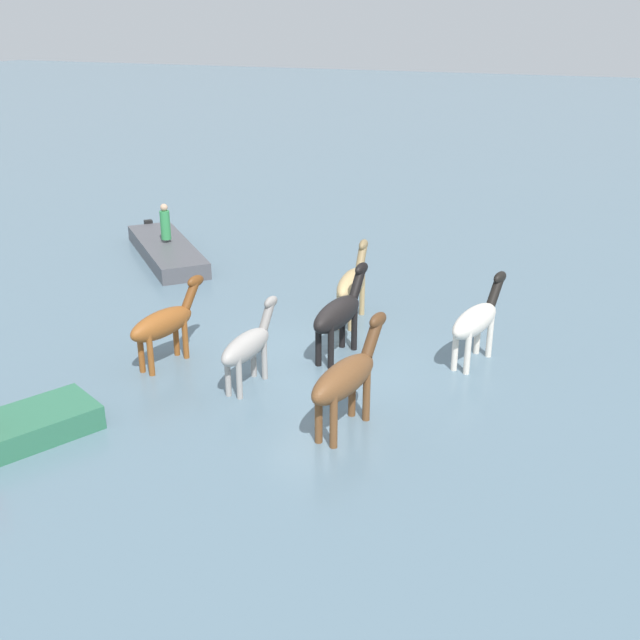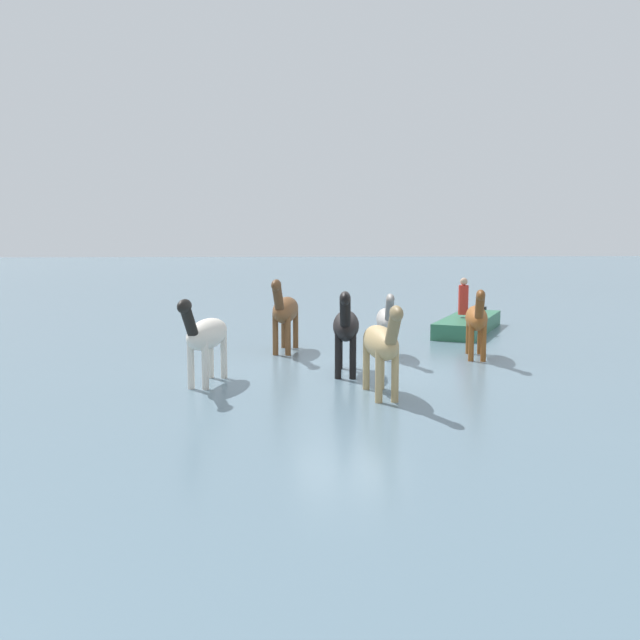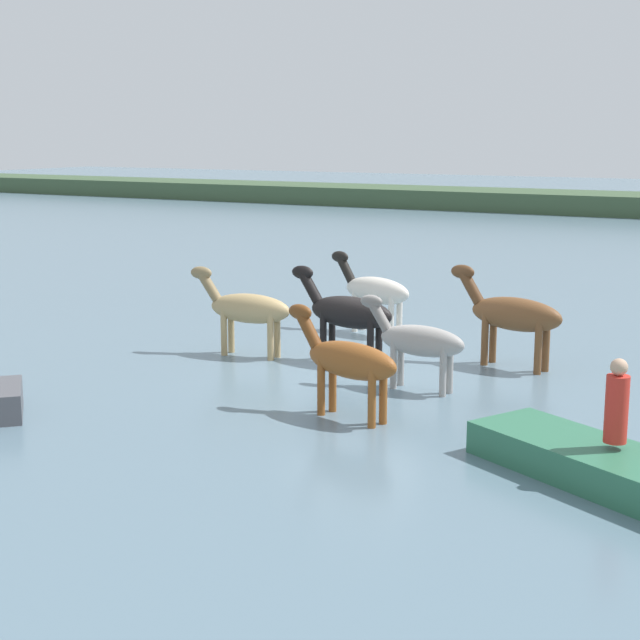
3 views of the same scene
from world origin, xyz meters
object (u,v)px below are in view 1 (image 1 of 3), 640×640
horse_lead (352,283)px  horse_mid_herd (476,320)px  boat_launch_far (167,253)px  horse_pinto_flank (346,377)px  horse_chestnut_trailing (339,313)px  horse_dark_mare (165,323)px  person_spotter_bow (165,223)px  horse_rear_stallion (248,346)px

horse_lead → horse_mid_herd: bearing=-115.6°
horse_lead → boat_launch_far: 8.13m
horse_pinto_flank → horse_lead: bearing=29.6°
horse_chestnut_trailing → horse_pinto_flank: horse_pinto_flank is taller
horse_mid_herd → horse_dark_mare: 7.16m
horse_chestnut_trailing → horse_lead: size_ratio=1.05×
boat_launch_far → person_spotter_bow: size_ratio=4.13×
horse_mid_herd → person_spotter_bow: size_ratio=2.08×
horse_mid_herd → horse_dark_mare: bearing=127.4°
horse_mid_herd → horse_rear_stallion: 5.30m
horse_dark_mare → boat_launch_far: bearing=44.8°
horse_chestnut_trailing → horse_lead: bearing=18.7°
horse_rear_stallion → person_spotter_bow: person_spotter_bow is taller
horse_mid_herd → horse_lead: size_ratio=1.00×
horse_chestnut_trailing → horse_pinto_flank: (3.14, 1.32, 0.03)m
horse_pinto_flank → horse_mid_herd: horse_pinto_flank is taller
horse_dark_mare → horse_lead: bearing=-24.7°
horse_chestnut_trailing → horse_pinto_flank: 3.41m
horse_chestnut_trailing → boat_launch_far: 9.55m
horse_chestnut_trailing → person_spotter_bow: 9.61m
horse_pinto_flank → horse_rear_stallion: bearing=80.9°
horse_chestnut_trailing → person_spotter_bow: horse_chestnut_trailing is taller
horse_chestnut_trailing → horse_mid_herd: 3.17m
horse_chestnut_trailing → person_spotter_bow: bearing=64.0°
horse_dark_mare → boat_launch_far: horse_dark_mare is taller
horse_rear_stallion → horse_dark_mare: horse_dark_mare is taller
horse_chestnut_trailing → horse_dark_mare: horse_chestnut_trailing is taller
horse_lead → horse_dark_mare: (4.10, -3.10, -0.03)m
horse_mid_herd → horse_rear_stallion: size_ratio=1.10×
horse_rear_stallion → boat_launch_far: horse_rear_stallion is taller
horse_pinto_flank → horse_dark_mare: size_ratio=1.11×
horse_mid_herd → boat_launch_far: 11.89m
horse_pinto_flank → horse_mid_herd: (-4.00, 1.74, -0.07)m
horse_mid_herd → person_spotter_bow: bearing=83.4°
horse_chestnut_trailing → boat_launch_far: (-5.13, -8.00, -0.91)m
person_spotter_bow → horse_pinto_flank: bearing=48.2°
horse_pinto_flank → horse_dark_mare: bearing=86.7°
horse_dark_mare → person_spotter_bow: bearing=44.7°
boat_launch_far → person_spotter_bow: (-0.12, -0.04, 0.98)m
horse_lead → horse_rear_stallion: (4.40, -0.83, -0.09)m
horse_chestnut_trailing → boat_launch_far: size_ratio=0.52×
horse_rear_stallion → boat_launch_far: size_ratio=0.46×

